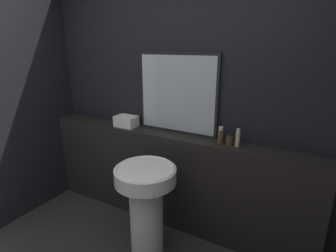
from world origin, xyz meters
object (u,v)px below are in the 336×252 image
at_px(shampoo_bottle, 221,136).
at_px(conditioner_bottle, 229,140).
at_px(pedestal_sink, 146,201).
at_px(lotion_bottle, 238,138).
at_px(mirror, 177,94).
at_px(towel_stack, 126,121).

distance_m(shampoo_bottle, conditioner_bottle, 0.08).
xyz_separation_m(pedestal_sink, lotion_bottle, (0.61, 0.49, 0.52)).
xyz_separation_m(mirror, towel_stack, (-0.55, -0.09, -0.32)).
bearing_deg(shampoo_bottle, mirror, 169.14).
bearing_deg(lotion_bottle, mirror, 171.69).
relative_size(pedestal_sink, lotion_bottle, 5.29).
bearing_deg(lotion_bottle, pedestal_sink, -141.11).
height_order(shampoo_bottle, lotion_bottle, lotion_bottle).
bearing_deg(shampoo_bottle, pedestal_sink, -133.18).
bearing_deg(conditioner_bottle, shampoo_bottle, -180.00).
relative_size(pedestal_sink, towel_stack, 3.69).
distance_m(mirror, conditioner_bottle, 0.65).
bearing_deg(towel_stack, pedestal_sink, -41.10).
relative_size(mirror, lotion_bottle, 5.15).
bearing_deg(lotion_bottle, towel_stack, 180.00).
relative_size(shampoo_bottle, lotion_bottle, 0.96).
xyz_separation_m(shampoo_bottle, lotion_bottle, (0.15, 0.00, 0.00)).
xyz_separation_m(conditioner_bottle, lotion_bottle, (0.07, 0.00, 0.03)).
height_order(pedestal_sink, shampoo_bottle, shampoo_bottle).
bearing_deg(conditioner_bottle, pedestal_sink, -137.65).
xyz_separation_m(pedestal_sink, mirror, (-0.01, 0.58, 0.83)).
distance_m(shampoo_bottle, lotion_bottle, 0.15).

